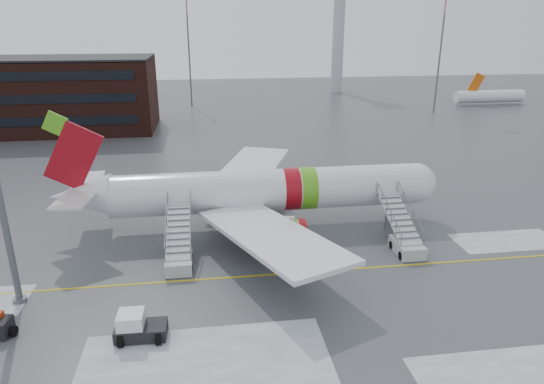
{
  "coord_description": "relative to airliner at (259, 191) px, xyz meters",
  "views": [
    {
      "loc": [
        -5.47,
        -32.88,
        17.99
      ],
      "look_at": [
        0.08,
        6.26,
        4.0
      ],
      "focal_mm": 32.0,
      "sensor_mm": 36.0,
      "label": 1
    }
  ],
  "objects": [
    {
      "name": "ground",
      "position": [
        0.87,
        -8.26,
        -3.42
      ],
      "size": [
        260.0,
        260.0,
        0.0
      ],
      "primitive_type": "plane",
      "color": "#494C4F",
      "rests_on": "ground"
    },
    {
      "name": "airliner",
      "position": [
        0.0,
        0.0,
        0.0
      ],
      "size": [
        35.03,
        32.97,
        11.18
      ],
      "color": "white",
      "rests_on": "ground"
    },
    {
      "name": "airstair_fwd",
      "position": [
        11.36,
        -6.54,
        -2.35
      ],
      "size": [
        2.05,
        7.7,
        3.48
      ],
      "color": "#AFB2B7",
      "rests_on": "ground"
    },
    {
      "name": "airstair_aft",
      "position": [
        -7.0,
        -6.54,
        -2.35
      ],
      "size": [
        2.05,
        7.7,
        3.48
      ],
      "color": "#AEB0B5",
      "rests_on": "ground"
    },
    {
      "name": "pushback_tug",
      "position": [
        -9.11,
        -15.72,
        -2.65
      ],
      "size": [
        3.08,
        2.35,
        1.73
      ],
      "color": "black",
      "rests_on": "ground"
    },
    {
      "name": "control_tower",
      "position": [
        30.87,
        86.74,
        15.33
      ],
      "size": [
        6.4,
        6.4,
        30.0
      ],
      "color": "#B2B5BA",
      "rests_on": "ground"
    },
    {
      "name": "light_mast_far_ne",
      "position": [
        42.87,
        53.74,
        10.42
      ],
      "size": [
        1.2,
        1.2,
        24.25
      ],
      "color": "#595B60",
      "rests_on": "ground"
    },
    {
      "name": "light_mast_far_n",
      "position": [
        -7.13,
        69.74,
        10.42
      ],
      "size": [
        1.2,
        1.2,
        24.25
      ],
      "color": "#595B60",
      "rests_on": "ground"
    },
    {
      "name": "distant_aircraft",
      "position": [
        63.37,
        55.74,
        -3.42
      ],
      "size": [
        35.0,
        18.0,
        8.0
      ],
      "primitive_type": null,
      "color": "#D8590C",
      "rests_on": "ground"
    }
  ]
}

